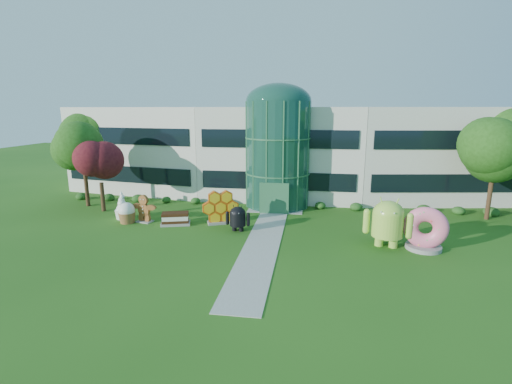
% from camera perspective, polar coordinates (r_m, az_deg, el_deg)
% --- Properties ---
extents(ground, '(140.00, 140.00, 0.00)m').
position_cam_1_polar(ground, '(24.71, 0.60, -9.03)').
color(ground, '#215114').
rests_on(ground, ground).
extents(building, '(46.00, 15.00, 9.30)m').
position_cam_1_polar(building, '(41.10, 4.16, 6.38)').
color(building, beige).
rests_on(building, ground).
extents(atrium, '(6.00, 6.00, 9.80)m').
position_cam_1_polar(atrium, '(35.14, 3.38, 5.73)').
color(atrium, '#194738').
rests_on(atrium, ground).
extents(walkway, '(2.40, 20.00, 0.04)m').
position_cam_1_polar(walkway, '(26.56, 1.21, -7.41)').
color(walkway, '#9E9E93').
rests_on(walkway, ground).
extents(tree_red, '(4.00, 4.00, 6.00)m').
position_cam_1_polar(tree_red, '(36.07, -22.75, 1.89)').
color(tree_red, '#3F0C14').
rests_on(tree_red, ground).
extents(trees_backdrop, '(52.00, 8.00, 8.40)m').
position_cam_1_polar(trees_backdrop, '(36.21, 3.51, 4.82)').
color(trees_backdrop, '#1F4511').
rests_on(trees_backdrop, ground).
extents(android_green, '(3.75, 2.94, 3.75)m').
position_cam_1_polar(android_green, '(26.37, 19.62, -4.08)').
color(android_green, '#A0D243').
rests_on(android_green, ground).
extents(android_black, '(2.06, 1.46, 2.25)m').
position_cam_1_polar(android_black, '(28.23, -2.84, -3.84)').
color(android_black, black).
rests_on(android_black, ground).
extents(donut, '(3.11, 2.02, 2.97)m').
position_cam_1_polar(donut, '(26.93, 24.60, -5.02)').
color(donut, '#EC5986').
rests_on(donut, ground).
extents(gingerbread, '(2.66, 1.53, 2.32)m').
position_cam_1_polar(gingerbread, '(31.78, -16.85, -2.42)').
color(gingerbread, brown).
rests_on(gingerbread, ground).
extents(ice_cream_sandwich, '(2.53, 1.75, 1.03)m').
position_cam_1_polar(ice_cream_sandwich, '(30.56, -12.30, -4.01)').
color(ice_cream_sandwich, black).
rests_on(ice_cream_sandwich, ground).
extents(honeycomb, '(3.31, 2.27, 2.46)m').
position_cam_1_polar(honeycomb, '(30.20, -5.47, -2.56)').
color(honeycomb, gold).
rests_on(honeycomb, ground).
extents(froyo, '(1.58, 1.58, 2.36)m').
position_cam_1_polar(froyo, '(33.32, -19.89, -1.91)').
color(froyo, white).
rests_on(froyo, ground).
extents(cupcake, '(1.66, 1.66, 1.72)m').
position_cam_1_polar(cupcake, '(32.06, -19.26, -3.02)').
color(cupcake, white).
rests_on(cupcake, ground).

